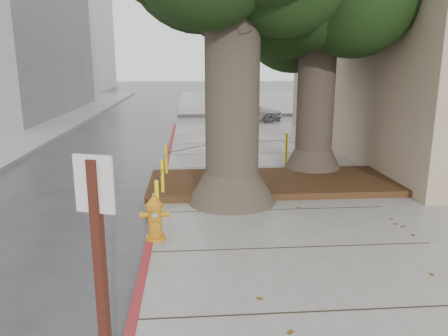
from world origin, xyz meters
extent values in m
plane|color=#28282B|center=(0.00, 0.00, 0.00)|extent=(140.00, 140.00, 0.00)
cube|color=slate|center=(6.00, 30.00, 0.07)|extent=(16.00, 20.00, 0.15)
cube|color=maroon|center=(-2.00, 2.50, 0.07)|extent=(0.14, 26.00, 0.16)
cube|color=black|center=(0.90, 3.90, 0.23)|extent=(6.40, 2.60, 0.16)
cube|color=silver|center=(-17.00, 45.00, 7.50)|extent=(12.00, 18.00, 15.00)
cube|color=silver|center=(16.00, 26.00, 4.50)|extent=(10.00, 10.00, 9.00)
cone|color=#4C3F33|center=(-0.30, 2.70, 0.50)|extent=(2.04, 2.04, 0.70)
cylinder|color=#4C3F33|center=(-0.30, 2.70, 2.53)|extent=(1.20, 1.20, 4.22)
cone|color=#4C3F33|center=(2.30, 5.20, 0.50)|extent=(1.77, 1.77, 0.70)
cylinder|color=#4C3F33|center=(2.30, 5.20, 2.32)|extent=(1.04, 1.04, 3.84)
cylinder|color=yellow|center=(-1.90, 1.20, 0.60)|extent=(0.08, 0.08, 0.90)
sphere|color=yellow|center=(-1.90, 1.20, 1.05)|extent=(0.09, 0.09, 0.09)
cylinder|color=yellow|center=(-1.90, 3.00, 0.60)|extent=(0.08, 0.08, 0.90)
sphere|color=yellow|center=(-1.90, 3.00, 1.05)|extent=(0.09, 0.09, 0.09)
cylinder|color=yellow|center=(-1.90, 4.80, 0.60)|extent=(0.08, 0.08, 0.90)
sphere|color=yellow|center=(-1.90, 4.80, 1.05)|extent=(0.09, 0.09, 0.09)
cylinder|color=yellow|center=(-0.40, 6.30, 0.60)|extent=(0.08, 0.08, 0.90)
sphere|color=yellow|center=(-0.40, 6.30, 1.05)|extent=(0.09, 0.09, 0.09)
cylinder|color=yellow|center=(1.80, 6.50, 0.60)|extent=(0.08, 0.08, 0.90)
sphere|color=yellow|center=(1.80, 6.50, 1.05)|extent=(0.09, 0.09, 0.09)
cylinder|color=black|center=(-1.90, 2.10, 0.87)|extent=(0.02, 1.80, 0.02)
cylinder|color=black|center=(-1.90, 3.90, 0.87)|extent=(0.02, 1.80, 0.02)
cylinder|color=black|center=(-1.15, 5.55, 0.87)|extent=(1.51, 1.51, 0.02)
cylinder|color=black|center=(0.70, 6.40, 0.87)|extent=(2.20, 0.22, 0.02)
cylinder|color=orange|center=(-1.90, 0.55, 0.18)|extent=(0.39, 0.39, 0.07)
cylinder|color=orange|center=(-1.90, 0.55, 0.49)|extent=(0.27, 0.27, 0.56)
cylinder|color=orange|center=(-1.90, 0.55, 0.78)|extent=(0.35, 0.35, 0.08)
cone|color=orange|center=(-1.90, 0.55, 0.89)|extent=(0.33, 0.33, 0.16)
cylinder|color=orange|center=(-1.90, 0.55, 0.99)|extent=(0.07, 0.07, 0.06)
cylinder|color=orange|center=(-2.05, 0.54, 0.62)|extent=(0.17, 0.11, 0.10)
cylinder|color=orange|center=(-1.75, 0.57, 0.62)|extent=(0.17, 0.11, 0.10)
cylinder|color=orange|center=(-1.89, 0.42, 0.49)|extent=(0.16, 0.17, 0.15)
cube|color=#5999D8|center=(-1.89, 0.43, 0.65)|extent=(0.08, 0.01, 0.08)
cube|color=silver|center=(-1.82, -4.35, 2.58)|extent=(0.25, 0.11, 0.36)
imported|color=#B8B8BE|center=(1.90, 17.00, 0.66)|extent=(4.02, 1.93, 1.32)
imported|color=maroon|center=(8.38, 18.27, 0.67)|extent=(4.23, 1.95, 1.34)
camera|label=1|loc=(-1.24, -6.93, 3.30)|focal=35.00mm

